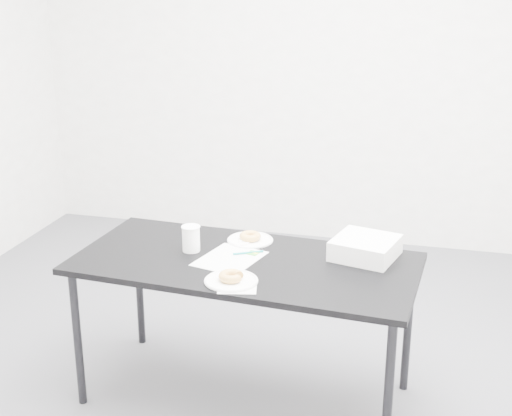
% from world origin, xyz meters
% --- Properties ---
extents(floor, '(4.00, 4.00, 0.00)m').
position_xyz_m(floor, '(0.00, 0.00, 0.00)').
color(floor, '#4E4E53').
rests_on(floor, ground).
extents(wall_back, '(4.00, 0.02, 2.70)m').
position_xyz_m(wall_back, '(0.00, 2.00, 1.35)').
color(wall_back, white).
rests_on(wall_back, floor).
extents(table, '(1.57, 0.82, 0.70)m').
position_xyz_m(table, '(0.14, -0.18, 0.64)').
color(table, black).
rests_on(table, floor).
extents(scorecard, '(0.31, 0.35, 0.00)m').
position_xyz_m(scorecard, '(0.07, -0.18, 0.70)').
color(scorecard, white).
rests_on(scorecard, table).
extents(logo_patch, '(0.06, 0.06, 0.00)m').
position_xyz_m(logo_patch, '(0.16, -0.10, 0.70)').
color(logo_patch, green).
rests_on(logo_patch, scorecard).
extents(pen, '(0.13, 0.08, 0.01)m').
position_xyz_m(pen, '(0.14, -0.10, 0.70)').
color(pen, '#0B7C80').
rests_on(pen, scorecard).
extents(napkin, '(0.19, 0.19, 0.00)m').
position_xyz_m(napkin, '(0.18, -0.45, 0.70)').
color(napkin, white).
rests_on(napkin, table).
extents(plate_near, '(0.22, 0.22, 0.01)m').
position_xyz_m(plate_near, '(0.15, -0.42, 0.70)').
color(plate_near, white).
rests_on(plate_near, napkin).
extents(donut_near, '(0.11, 0.11, 0.04)m').
position_xyz_m(donut_near, '(0.15, -0.42, 0.72)').
color(donut_near, gold).
rests_on(donut_near, plate_near).
extents(plate_far, '(0.22, 0.22, 0.01)m').
position_xyz_m(plate_far, '(0.10, 0.06, 0.70)').
color(plate_far, white).
rests_on(plate_far, table).
extents(donut_far, '(0.12, 0.12, 0.03)m').
position_xyz_m(donut_far, '(0.10, 0.06, 0.72)').
color(donut_far, gold).
rests_on(donut_far, plate_far).
extents(coffee_cup, '(0.08, 0.08, 0.12)m').
position_xyz_m(coffee_cup, '(-0.13, -0.13, 0.76)').
color(coffee_cup, white).
rests_on(coffee_cup, table).
extents(cup_lid, '(0.09, 0.09, 0.01)m').
position_xyz_m(cup_lid, '(0.07, 0.01, 0.70)').
color(cup_lid, white).
rests_on(cup_lid, table).
extents(bakery_box, '(0.32, 0.32, 0.09)m').
position_xyz_m(bakery_box, '(0.65, -0.00, 0.74)').
color(bakery_box, white).
rests_on(bakery_box, table).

